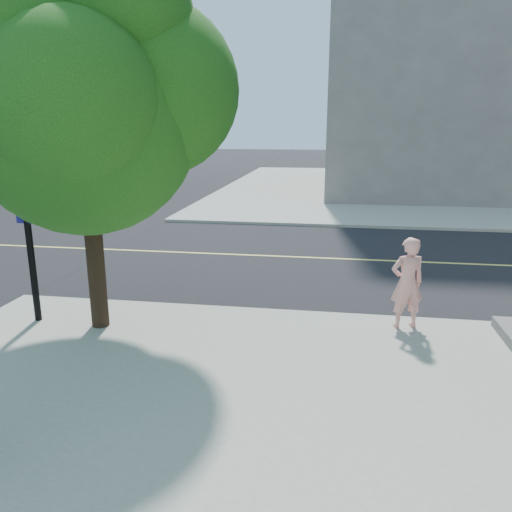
# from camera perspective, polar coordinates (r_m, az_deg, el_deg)

# --- Properties ---
(ground) EXTENTS (140.00, 140.00, 0.00)m
(ground) POSITION_cam_1_polar(r_m,az_deg,el_deg) (11.34, -20.67, -5.00)
(ground) COLOR black
(ground) RESTS_ON ground
(road_ew) EXTENTS (140.00, 9.00, 0.01)m
(road_ew) POSITION_cam_1_polar(r_m,az_deg,el_deg) (15.23, -12.44, 0.54)
(road_ew) COLOR black
(road_ew) RESTS_ON ground
(sidewalk_ne) EXTENTS (29.00, 25.00, 0.12)m
(sidewalk_ne) POSITION_cam_1_polar(r_m,az_deg,el_deg) (31.95, 23.67, 7.04)
(sidewalk_ne) COLOR #9C9E90
(sidewalk_ne) RESTS_ON ground
(filler_ne) EXTENTS (18.00, 16.00, 14.00)m
(filler_ne) POSITION_cam_1_polar(r_m,az_deg,el_deg) (32.54, 25.69, 19.48)
(filler_ne) COLOR slate
(filler_ne) RESTS_ON sidewalk_ne
(man_on_phone) EXTENTS (0.69, 0.55, 1.65)m
(man_on_phone) POSITION_cam_1_polar(r_m,az_deg,el_deg) (9.20, 16.87, -2.97)
(man_on_phone) COLOR #FCA79A
(man_on_phone) RESTS_ON sidewalk_se
(street_tree) EXTENTS (4.70, 4.27, 6.24)m
(street_tree) POSITION_cam_1_polar(r_m,az_deg,el_deg) (8.89, -18.66, 17.25)
(street_tree) COLOR black
(street_tree) RESTS_ON sidewalk_se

